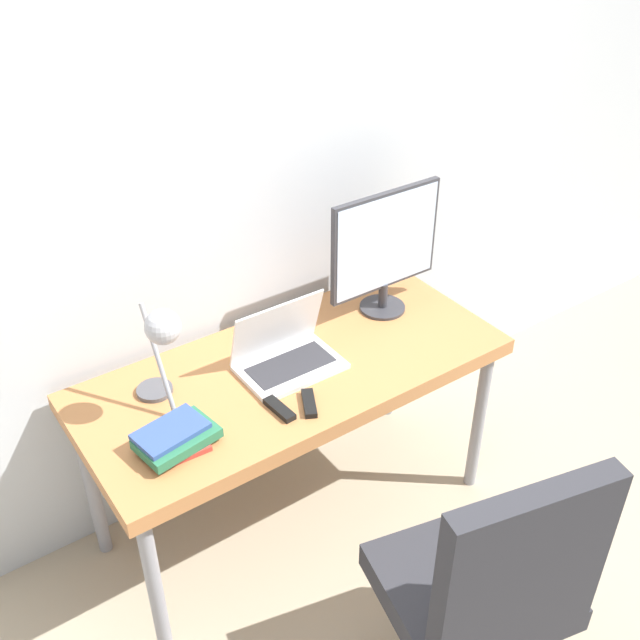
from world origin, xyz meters
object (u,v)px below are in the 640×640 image
monitor (385,247)px  laptop (286,354)px  desk_lamp (161,339)px  book_stack (175,438)px  office_chair (490,584)px

monitor → laptop: bearing=-169.4°
desk_lamp → book_stack: bearing=-111.0°
desk_lamp → book_stack: 0.31m
desk_lamp → office_chair: (0.49, -0.99, -0.48)m
laptop → book_stack: bearing=-163.2°
book_stack → office_chair: bearing=-56.7°
monitor → office_chair: (-0.47, -1.09, -0.45)m
monitor → book_stack: monitor is taller
office_chair → book_stack: size_ratio=4.05×
laptop → desk_lamp: size_ratio=0.85×
laptop → office_chair: 1.02m
monitor → desk_lamp: size_ratio=1.20×
laptop → monitor: bearing=10.6°
laptop → monitor: monitor is taller
desk_lamp → laptop: bearing=0.4°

